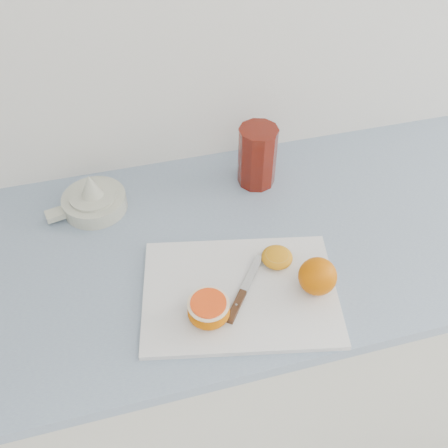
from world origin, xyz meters
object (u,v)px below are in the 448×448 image
at_px(cutting_board, 240,292).
at_px(citrus_juicer, 93,200).
at_px(half_orange, 209,310).
at_px(counter, 219,346).
at_px(red_tumbler, 257,158).

distance_m(cutting_board, citrus_juicer, 0.41).
xyz_separation_m(half_orange, citrus_juicer, (-0.18, 0.37, -0.01)).
bearing_deg(cutting_board, half_orange, -148.21).
xyz_separation_m(cutting_board, citrus_juicer, (-0.26, 0.32, 0.02)).
distance_m(cutting_board, half_orange, 0.09).
bearing_deg(counter, red_tumbler, 50.18).
bearing_deg(counter, half_orange, -108.49).
height_order(counter, cutting_board, cutting_board).
distance_m(counter, cutting_board, 0.47).
height_order(cutting_board, half_orange, half_orange).
relative_size(cutting_board, citrus_juicer, 2.05).
bearing_deg(half_orange, red_tumbler, 60.48).
distance_m(citrus_juicer, red_tumbler, 0.39).
height_order(half_orange, red_tumbler, red_tumbler).
xyz_separation_m(counter, cutting_board, (0.01, -0.15, 0.45)).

